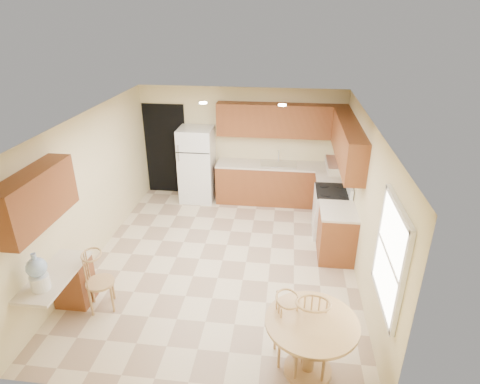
# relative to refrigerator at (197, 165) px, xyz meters

# --- Properties ---
(floor) EXTENTS (5.50, 5.50, 0.00)m
(floor) POSITION_rel_refrigerator_xyz_m (0.95, -2.40, -0.84)
(floor) COLOR beige
(floor) RESTS_ON ground
(ceiling) EXTENTS (4.50, 5.50, 0.02)m
(ceiling) POSITION_rel_refrigerator_xyz_m (0.95, -2.40, 1.66)
(ceiling) COLOR white
(ceiling) RESTS_ON wall_back
(wall_back) EXTENTS (4.50, 0.02, 2.50)m
(wall_back) POSITION_rel_refrigerator_xyz_m (0.95, 0.35, 0.41)
(wall_back) COLOR beige
(wall_back) RESTS_ON floor
(wall_front) EXTENTS (4.50, 0.02, 2.50)m
(wall_front) POSITION_rel_refrigerator_xyz_m (0.95, -5.15, 0.41)
(wall_front) COLOR beige
(wall_front) RESTS_ON floor
(wall_left) EXTENTS (0.02, 5.50, 2.50)m
(wall_left) POSITION_rel_refrigerator_xyz_m (-1.30, -2.40, 0.41)
(wall_left) COLOR beige
(wall_left) RESTS_ON floor
(wall_right) EXTENTS (0.02, 5.50, 2.50)m
(wall_right) POSITION_rel_refrigerator_xyz_m (3.20, -2.40, 0.41)
(wall_right) COLOR beige
(wall_right) RESTS_ON floor
(doorway) EXTENTS (0.90, 0.02, 2.10)m
(doorway) POSITION_rel_refrigerator_xyz_m (-0.80, 0.34, 0.21)
(doorway) COLOR black
(doorway) RESTS_ON floor
(base_cab_back) EXTENTS (2.75, 0.60, 0.87)m
(base_cab_back) POSITION_rel_refrigerator_xyz_m (1.83, 0.05, -0.40)
(base_cab_back) COLOR brown
(base_cab_back) RESTS_ON floor
(counter_back) EXTENTS (2.75, 0.63, 0.04)m
(counter_back) POSITION_rel_refrigerator_xyz_m (1.83, 0.05, 0.05)
(counter_back) COLOR beige
(counter_back) RESTS_ON base_cab_back
(base_cab_right_a) EXTENTS (0.60, 0.59, 0.87)m
(base_cab_right_a) POSITION_rel_refrigerator_xyz_m (2.90, -0.54, -0.40)
(base_cab_right_a) COLOR brown
(base_cab_right_a) RESTS_ON floor
(counter_right_a) EXTENTS (0.63, 0.59, 0.04)m
(counter_right_a) POSITION_rel_refrigerator_xyz_m (2.90, -0.54, 0.05)
(counter_right_a) COLOR beige
(counter_right_a) RESTS_ON base_cab_right_a
(base_cab_right_b) EXTENTS (0.60, 0.80, 0.87)m
(base_cab_right_b) POSITION_rel_refrigerator_xyz_m (2.90, -2.00, -0.40)
(base_cab_right_b) COLOR brown
(base_cab_right_b) RESTS_ON floor
(counter_right_b) EXTENTS (0.63, 0.80, 0.04)m
(counter_right_b) POSITION_rel_refrigerator_xyz_m (2.90, -2.00, 0.05)
(counter_right_b) COLOR beige
(counter_right_b) RESTS_ON base_cab_right_b
(upper_cab_back) EXTENTS (2.75, 0.33, 0.70)m
(upper_cab_back) POSITION_rel_refrigerator_xyz_m (1.83, 0.19, 1.01)
(upper_cab_back) COLOR brown
(upper_cab_back) RESTS_ON wall_back
(upper_cab_right) EXTENTS (0.33, 2.42, 0.70)m
(upper_cab_right) POSITION_rel_refrigerator_xyz_m (3.04, -1.19, 1.01)
(upper_cab_right) COLOR brown
(upper_cab_right) RESTS_ON wall_right
(upper_cab_left) EXTENTS (0.33, 1.40, 0.70)m
(upper_cab_left) POSITION_rel_refrigerator_xyz_m (-1.13, -4.00, 1.01)
(upper_cab_left) COLOR brown
(upper_cab_left) RESTS_ON wall_left
(sink) EXTENTS (0.78, 0.44, 0.01)m
(sink) POSITION_rel_refrigerator_xyz_m (1.80, 0.05, 0.08)
(sink) COLOR silver
(sink) RESTS_ON counter_back
(range_hood) EXTENTS (0.50, 0.76, 0.14)m
(range_hood) POSITION_rel_refrigerator_xyz_m (2.95, -1.22, 0.58)
(range_hood) COLOR silver
(range_hood) RESTS_ON upper_cab_right
(desk_pedestal) EXTENTS (0.48, 0.42, 0.72)m
(desk_pedestal) POSITION_rel_refrigerator_xyz_m (-1.05, -3.72, -0.48)
(desk_pedestal) COLOR brown
(desk_pedestal) RESTS_ON floor
(desk_top) EXTENTS (0.50, 1.20, 0.04)m
(desk_top) POSITION_rel_refrigerator_xyz_m (-1.05, -4.10, -0.09)
(desk_top) COLOR beige
(desk_top) RESTS_ON desk_pedestal
(window) EXTENTS (0.06, 1.12, 1.30)m
(window) POSITION_rel_refrigerator_xyz_m (3.18, -4.25, 0.66)
(window) COLOR white
(window) RESTS_ON wall_right
(can_light_a) EXTENTS (0.14, 0.14, 0.02)m
(can_light_a) POSITION_rel_refrigerator_xyz_m (0.45, -1.20, 1.65)
(can_light_a) COLOR white
(can_light_a) RESTS_ON ceiling
(can_light_b) EXTENTS (0.14, 0.14, 0.02)m
(can_light_b) POSITION_rel_refrigerator_xyz_m (1.85, -1.20, 1.65)
(can_light_b) COLOR white
(can_light_b) RESTS_ON ceiling
(refrigerator) EXTENTS (0.74, 0.72, 1.67)m
(refrigerator) POSITION_rel_refrigerator_xyz_m (0.00, 0.00, 0.00)
(refrigerator) COLOR white
(refrigerator) RESTS_ON floor
(stove) EXTENTS (0.65, 0.76, 1.09)m
(stove) POSITION_rel_refrigerator_xyz_m (2.88, -1.22, -0.37)
(stove) COLOR white
(stove) RESTS_ON floor
(dining_table) EXTENTS (1.07, 1.07, 0.79)m
(dining_table) POSITION_rel_refrigerator_xyz_m (2.35, -4.60, -0.32)
(dining_table) COLOR tan
(dining_table) RESTS_ON floor
(chair_table_a) EXTENTS (0.41, 0.53, 0.93)m
(chair_table_a) POSITION_rel_refrigerator_xyz_m (2.11, -4.49, -0.27)
(chair_table_a) COLOR tan
(chair_table_a) RESTS_ON floor
(chair_table_b) EXTENTS (0.44, 0.44, 1.00)m
(chair_table_b) POSITION_rel_refrigerator_xyz_m (2.35, -4.70, -0.23)
(chair_table_b) COLOR tan
(chair_table_b) RESTS_ON floor
(chair_desk) EXTENTS (0.41, 0.53, 0.92)m
(chair_desk) POSITION_rel_refrigerator_xyz_m (-0.60, -3.87, -0.27)
(chair_desk) COLOR tan
(chair_desk) RESTS_ON floor
(water_crock) EXTENTS (0.25, 0.25, 0.52)m
(water_crock) POSITION_rel_refrigerator_xyz_m (-1.05, -4.40, 0.17)
(water_crock) COLOR white
(water_crock) RESTS_ON desk_top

